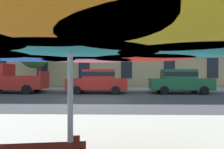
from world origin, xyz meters
TOP-DOWN VIEW (x-y plane):
  - ground_plane at (0.00, 0.00)m, footprint 120.00×120.00m
  - sidewalk_far at (0.00, 6.80)m, footprint 56.00×3.60m
  - apartment_building at (0.00, 14.99)m, footprint 42.78×12.08m
  - pickup_red at (-6.98, 3.70)m, footprint 5.10×2.12m
  - sedan_red at (-0.22, 3.70)m, footprint 4.40×1.98m
  - sedan_green at (5.79, 3.70)m, footprint 4.40×1.98m
  - street_tree_left at (-6.13, 6.52)m, footprint 2.87×2.81m
  - patio_umbrella at (0.72, -9.00)m, footprint 3.91×3.91m

SIDE VIEW (x-z plane):
  - ground_plane at x=0.00m, z-range 0.00..0.00m
  - sidewalk_far at x=0.00m, z-range 0.00..0.12m
  - sedan_red at x=-0.22m, z-range 0.06..1.84m
  - sedan_green at x=5.79m, z-range 0.06..1.84m
  - pickup_red at x=-6.98m, z-range -0.07..2.13m
  - patio_umbrella at x=0.72m, z-range 0.82..3.10m
  - street_tree_left at x=-6.13m, z-range 1.00..5.87m
  - apartment_building at x=0.00m, z-range 0.00..19.20m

